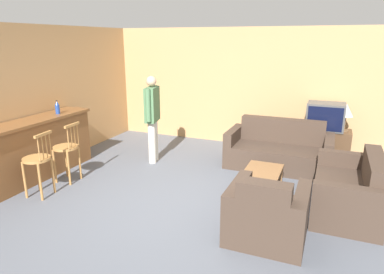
{
  "coord_description": "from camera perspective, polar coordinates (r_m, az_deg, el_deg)",
  "views": [
    {
      "loc": [
        1.86,
        -4.0,
        2.34
      ],
      "look_at": [
        -0.13,
        0.81,
        0.85
      ],
      "focal_mm": 32.0,
      "sensor_mm": 36.0,
      "label": 1
    }
  ],
  "objects": [
    {
      "name": "ground_plane",
      "position": [
        4.99,
        -2.19,
        -12.0
      ],
      "size": [
        24.0,
        24.0,
        0.0
      ],
      "primitive_type": "plane",
      "color": "#565B66"
    },
    {
      "name": "wall_back",
      "position": [
        7.82,
        8.63,
        8.16
      ],
      "size": [
        9.4,
        0.08,
        2.6
      ],
      "color": "tan",
      "rests_on": "ground_plane"
    },
    {
      "name": "wall_left",
      "position": [
        7.31,
        -20.84,
        6.77
      ],
      "size": [
        0.08,
        8.52,
        2.6
      ],
      "color": "tan",
      "rests_on": "ground_plane"
    },
    {
      "name": "bar_counter",
      "position": [
        6.31,
        -26.38,
        -2.46
      ],
      "size": [
        0.55,
        2.86,
        1.04
      ],
      "color": "brown",
      "rests_on": "ground_plane"
    },
    {
      "name": "bar_chair_near",
      "position": [
        5.7,
        -24.3,
        -3.91
      ],
      "size": [
        0.44,
        0.44,
        1.02
      ],
      "color": "#B77F42",
      "rests_on": "ground_plane"
    },
    {
      "name": "bar_chair_mid",
      "position": [
        6.11,
        -20.17,
        -2.18
      ],
      "size": [
        0.43,
        0.43,
        1.02
      ],
      "color": "#B77F42",
      "rests_on": "ground_plane"
    },
    {
      "name": "couch_far",
      "position": [
        6.66,
        14.25,
        -2.31
      ],
      "size": [
        1.89,
        0.92,
        0.88
      ],
      "color": "#423328",
      "rests_on": "ground_plane"
    },
    {
      "name": "armchair_near",
      "position": [
        4.29,
        12.35,
        -12.67
      ],
      "size": [
        0.91,
        0.88,
        0.85
      ],
      "color": "#423328",
      "rests_on": "ground_plane"
    },
    {
      "name": "loveseat_right",
      "position": [
        5.3,
        24.83,
        -8.18
      ],
      "size": [
        0.85,
        1.55,
        0.84
      ],
      "color": "#423328",
      "rests_on": "ground_plane"
    },
    {
      "name": "coffee_table",
      "position": [
        5.41,
        11.5,
        -6.31
      ],
      "size": [
        0.55,
        0.96,
        0.38
      ],
      "color": "brown",
      "rests_on": "ground_plane"
    },
    {
      "name": "tv_unit",
      "position": [
        7.41,
        20.9,
        -1.05
      ],
      "size": [
        1.03,
        0.48,
        0.6
      ],
      "color": "#513823",
      "rests_on": "ground_plane"
    },
    {
      "name": "tv",
      "position": [
        7.27,
        21.34,
        3.23
      ],
      "size": [
        0.71,
        0.52,
        0.53
      ],
      "color": "#4C4C4C",
      "rests_on": "tv_unit"
    },
    {
      "name": "bottle",
      "position": [
        6.66,
        -21.52,
        4.57
      ],
      "size": [
        0.08,
        0.08,
        0.25
      ],
      "color": "#234293",
      "rests_on": "bar_counter"
    },
    {
      "name": "table_lamp",
      "position": [
        7.26,
        24.32,
        3.94
      ],
      "size": [
        0.26,
        0.26,
        0.54
      ],
      "color": "brown",
      "rests_on": "tv_unit"
    },
    {
      "name": "person_by_window",
      "position": [
        6.61,
        -6.63,
        3.7
      ],
      "size": [
        0.29,
        0.6,
        1.68
      ],
      "color": "silver",
      "rests_on": "ground_plane"
    }
  ]
}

